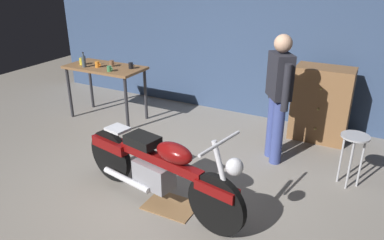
{
  "coord_description": "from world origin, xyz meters",
  "views": [
    {
      "loc": [
        1.95,
        -3.01,
        2.43
      ],
      "look_at": [
        0.02,
        0.7,
        0.65
      ],
      "focal_mm": 34.41,
      "sensor_mm": 36.0,
      "label": 1
    }
  ],
  "objects_px": {
    "shop_stool": "(354,147)",
    "mug_green_speckled": "(109,69)",
    "mug_brown_stoneware": "(112,63)",
    "mug_black_matte": "(131,66)",
    "mug_yellow_tall": "(82,61)",
    "bottle": "(84,61)",
    "motorcycle": "(158,167)",
    "person_standing": "(278,94)",
    "wooden_dresser": "(321,104)",
    "mug_orange_travel": "(98,64)"
  },
  "relations": [
    {
      "from": "shop_stool",
      "to": "mug_green_speckled",
      "type": "bearing_deg",
      "value": 178.18
    },
    {
      "from": "mug_brown_stoneware",
      "to": "mug_black_matte",
      "type": "distance_m",
      "value": 0.36
    },
    {
      "from": "mug_brown_stoneware",
      "to": "mug_green_speckled",
      "type": "bearing_deg",
      "value": -58.14
    },
    {
      "from": "mug_yellow_tall",
      "to": "bottle",
      "type": "xyz_separation_m",
      "value": [
        0.14,
        -0.1,
        0.04
      ]
    },
    {
      "from": "motorcycle",
      "to": "mug_yellow_tall",
      "type": "distance_m",
      "value": 2.98
    },
    {
      "from": "mug_black_matte",
      "to": "mug_yellow_tall",
      "type": "xyz_separation_m",
      "value": [
        -0.86,
        -0.17,
        0.01
      ]
    },
    {
      "from": "shop_stool",
      "to": "mug_black_matte",
      "type": "xyz_separation_m",
      "value": [
        -3.39,
        0.4,
        0.45
      ]
    },
    {
      "from": "mug_black_matte",
      "to": "bottle",
      "type": "bearing_deg",
      "value": -159.64
    },
    {
      "from": "shop_stool",
      "to": "mug_brown_stoneware",
      "type": "xyz_separation_m",
      "value": [
        -3.75,
        0.37,
        0.45
      ]
    },
    {
      "from": "person_standing",
      "to": "wooden_dresser",
      "type": "xyz_separation_m",
      "value": [
        0.41,
        0.93,
        -0.38
      ]
    },
    {
      "from": "wooden_dresser",
      "to": "mug_black_matte",
      "type": "relative_size",
      "value": 10.35
    },
    {
      "from": "mug_black_matte",
      "to": "person_standing",
      "type": "bearing_deg",
      "value": -4.83
    },
    {
      "from": "motorcycle",
      "to": "mug_black_matte",
      "type": "distance_m",
      "value": 2.43
    },
    {
      "from": "mug_brown_stoneware",
      "to": "mug_green_speckled",
      "type": "relative_size",
      "value": 1.05
    },
    {
      "from": "bottle",
      "to": "mug_brown_stoneware",
      "type": "bearing_deg",
      "value": 33.2
    },
    {
      "from": "mug_yellow_tall",
      "to": "mug_green_speckled",
      "type": "bearing_deg",
      "value": -10.07
    },
    {
      "from": "mug_yellow_tall",
      "to": "mug_brown_stoneware",
      "type": "bearing_deg",
      "value": 15.31
    },
    {
      "from": "mug_brown_stoneware",
      "to": "bottle",
      "type": "xyz_separation_m",
      "value": [
        -0.37,
        -0.24,
        0.05
      ]
    },
    {
      "from": "person_standing",
      "to": "wooden_dresser",
      "type": "relative_size",
      "value": 1.52
    },
    {
      "from": "mug_green_speckled",
      "to": "bottle",
      "type": "bearing_deg",
      "value": 178.17
    },
    {
      "from": "mug_orange_travel",
      "to": "mug_black_matte",
      "type": "bearing_deg",
      "value": 18.2
    },
    {
      "from": "mug_brown_stoneware",
      "to": "mug_orange_travel",
      "type": "relative_size",
      "value": 1.0
    },
    {
      "from": "mug_green_speckled",
      "to": "motorcycle",
      "type": "bearing_deg",
      "value": -39.38
    },
    {
      "from": "wooden_dresser",
      "to": "bottle",
      "type": "distance_m",
      "value": 3.72
    },
    {
      "from": "mug_green_speckled",
      "to": "mug_brown_stoneware",
      "type": "bearing_deg",
      "value": 121.86
    },
    {
      "from": "mug_orange_travel",
      "to": "mug_black_matte",
      "type": "xyz_separation_m",
      "value": [
        0.53,
        0.17,
        0.0
      ]
    },
    {
      "from": "person_standing",
      "to": "mug_brown_stoneware",
      "type": "height_order",
      "value": "person_standing"
    },
    {
      "from": "mug_orange_travel",
      "to": "bottle",
      "type": "distance_m",
      "value": 0.22
    },
    {
      "from": "mug_green_speckled",
      "to": "mug_orange_travel",
      "type": "height_order",
      "value": "mug_orange_travel"
    },
    {
      "from": "wooden_dresser",
      "to": "motorcycle",
      "type": "bearing_deg",
      "value": -116.37
    },
    {
      "from": "shop_stool",
      "to": "mug_yellow_tall",
      "type": "height_order",
      "value": "mug_yellow_tall"
    },
    {
      "from": "motorcycle",
      "to": "mug_orange_travel",
      "type": "distance_m",
      "value": 2.7
    },
    {
      "from": "wooden_dresser",
      "to": "mug_orange_travel",
      "type": "xyz_separation_m",
      "value": [
        -3.36,
        -0.9,
        0.4
      ]
    },
    {
      "from": "mug_brown_stoneware",
      "to": "mug_black_matte",
      "type": "height_order",
      "value": "mug_brown_stoneware"
    },
    {
      "from": "person_standing",
      "to": "mug_yellow_tall",
      "type": "distance_m",
      "value": 3.28
    },
    {
      "from": "motorcycle",
      "to": "mug_brown_stoneware",
      "type": "height_order",
      "value": "mug_brown_stoneware"
    },
    {
      "from": "mug_black_matte",
      "to": "bottle",
      "type": "distance_m",
      "value": 0.77
    },
    {
      "from": "motorcycle",
      "to": "wooden_dresser",
      "type": "relative_size",
      "value": 1.96
    },
    {
      "from": "motorcycle",
      "to": "shop_stool",
      "type": "xyz_separation_m",
      "value": [
        1.79,
        1.36,
        0.05
      ]
    },
    {
      "from": "person_standing",
      "to": "mug_orange_travel",
      "type": "height_order",
      "value": "person_standing"
    },
    {
      "from": "shop_stool",
      "to": "wooden_dresser",
      "type": "xyz_separation_m",
      "value": [
        -0.56,
        1.12,
        0.05
      ]
    },
    {
      "from": "shop_stool",
      "to": "mug_green_speckled",
      "type": "relative_size",
      "value": 6.14
    },
    {
      "from": "mug_brown_stoneware",
      "to": "wooden_dresser",
      "type": "bearing_deg",
      "value": 13.25
    },
    {
      "from": "mug_brown_stoneware",
      "to": "motorcycle",
      "type": "bearing_deg",
      "value": -41.51
    },
    {
      "from": "wooden_dresser",
      "to": "mug_brown_stoneware",
      "type": "relative_size",
      "value": 10.04
    },
    {
      "from": "motorcycle",
      "to": "wooden_dresser",
      "type": "distance_m",
      "value": 2.77
    },
    {
      "from": "shop_stool",
      "to": "mug_orange_travel",
      "type": "relative_size",
      "value": 5.83
    },
    {
      "from": "person_standing",
      "to": "mug_brown_stoneware",
      "type": "xyz_separation_m",
      "value": [
        -2.78,
        0.18,
        0.02
      ]
    },
    {
      "from": "wooden_dresser",
      "to": "mug_brown_stoneware",
      "type": "distance_m",
      "value": 3.3
    },
    {
      "from": "mug_green_speckled",
      "to": "mug_orange_travel",
      "type": "bearing_deg",
      "value": 161.4
    }
  ]
}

